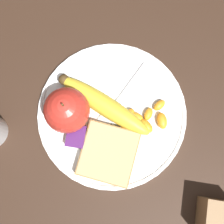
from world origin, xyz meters
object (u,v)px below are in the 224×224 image
Objects in this scene: apple at (67,110)px; bread_slice at (108,154)px; banana at (103,105)px; plate at (112,114)px; fork at (114,109)px; jam_packet at (76,137)px; condiment_caddy at (219,219)px.

apple is 0.81× the size of bread_slice.
plate is at bearing -122.52° from banana.
jam_packet reaches higher than fork.
plate is 0.01m from fork.
bread_slice is (-0.08, -0.01, 0.02)m from plate.
bread_slice is at bearing -176.21° from plate.
fork is at bearing -42.99° from jam_packet.
fork reaches higher than plate.
banana is at bearing -67.75° from apple.
bread_slice is 2.73× the size of jam_packet.
banana is at bearing 57.48° from plate.
apple is 0.06m from jam_packet.
plate is 4.34× the size of condiment_caddy.
banana is (0.01, 0.02, 0.02)m from plate.
jam_packet is at bearing -16.07° from fork.
apple reaches higher than bread_slice.
bread_slice is at bearing -108.86° from jam_packet.
jam_packet is 0.63× the size of condiment_caddy.
condiment_caddy is at bearing -126.70° from plate.
bread_slice is 0.22m from condiment_caddy.
banana is 0.09m from bread_slice.
fork is (0.09, 0.00, -0.01)m from bread_slice.
fork is at bearing 2.23° from bread_slice.
bread_slice is at bearing 68.42° from condiment_caddy.
fork is at bearing -9.59° from plate.
apple is at bearing 99.59° from plate.
bread_slice is 0.09m from fork.
condiment_caddy is at bearing -116.40° from apple.
plate is 0.27m from condiment_caddy.
bread_slice is 0.07m from jam_packet.
apple is at bearing 63.60° from condiment_caddy.
bread_slice is 1.72× the size of condiment_caddy.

